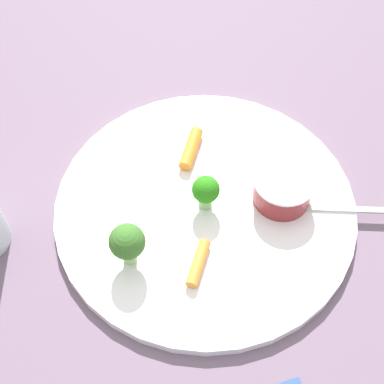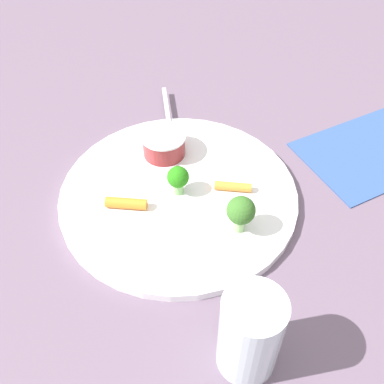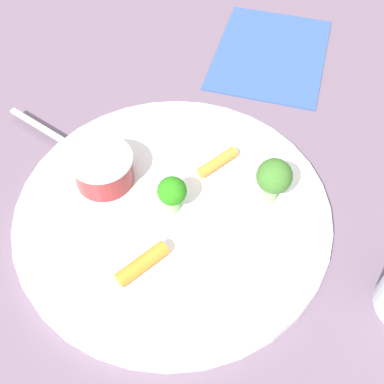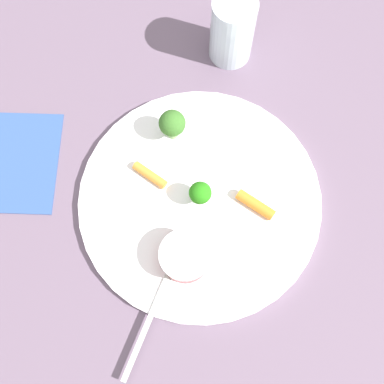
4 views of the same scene
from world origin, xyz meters
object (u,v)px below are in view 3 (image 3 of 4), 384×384
Objects in this scene: sauce_cup at (103,169)px; broccoli_floret_0 at (174,196)px; carrot_stick_1 at (142,264)px; napkin at (271,53)px; plate at (173,211)px; carrot_stick_0 at (218,162)px; fork at (64,141)px; broccoli_floret_1 at (274,177)px.

broccoli_floret_0 is at bearing 61.04° from sauce_cup.
napkin is at bearing 155.68° from carrot_stick_1.
sauce_cup reaches higher than plate.
carrot_stick_1 is at bearing -30.37° from carrot_stick_0.
plate is at bearing 54.16° from fork.
napkin is at bearing 125.32° from fork.
broccoli_floret_1 reaches higher than plate.
fork is at bearing -54.68° from napkin.
broccoli_floret_0 reaches higher than carrot_stick_1.
carrot_stick_1 is at bearing -23.64° from broccoli_floret_0.
plate is 4.99× the size of sauce_cup.
carrot_stick_1 is 0.27× the size of napkin.
fork reaches higher than napkin.
broccoli_floret_1 reaches higher than broccoli_floret_0.
broccoli_floret_0 is at bearing -24.48° from napkin.
broccoli_floret_0 is 0.86× the size of carrot_stick_0.
carrot_stick_0 is (-0.06, 0.04, -0.02)m from broccoli_floret_0.
sauce_cup is 0.08m from broccoli_floret_0.
broccoli_floret_1 is 0.99× the size of carrot_stick_1.
plate is 1.62× the size of napkin.
plate is 0.07m from carrot_stick_0.
broccoli_floret_0 is 0.16m from fork.
plate is 0.08m from sauce_cup.
carrot_stick_0 reaches higher than napkin.
carrot_stick_0 is at bearing -129.72° from broccoli_floret_1.
broccoli_floret_0 is 0.10m from broccoli_floret_1.
broccoli_floret_0 is 0.07m from carrot_stick_1.
carrot_stick_0 is at bearing 78.70° from fork.
carrot_stick_1 is 0.38× the size of fork.
broccoli_floret_0 reaches higher than fork.
carrot_stick_1 is at bearing -57.19° from broccoli_floret_1.
plate is at bearing 158.96° from carrot_stick_1.
sauce_cup is 0.08m from fork.
napkin is at bearing 139.49° from sauce_cup.
sauce_cup reaches higher than carrot_stick_1.
broccoli_floret_1 reaches higher than napkin.
carrot_stick_0 is (-0.02, 0.12, -0.01)m from sauce_cup.
sauce_cup is 1.20× the size of broccoli_floret_1.
carrot_stick_1 reaches higher than plate.
broccoli_floret_0 is (0.00, 0.00, 0.03)m from plate.
napkin is at bearing 173.87° from broccoli_floret_1.
plate is 0.03m from broccoli_floret_0.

